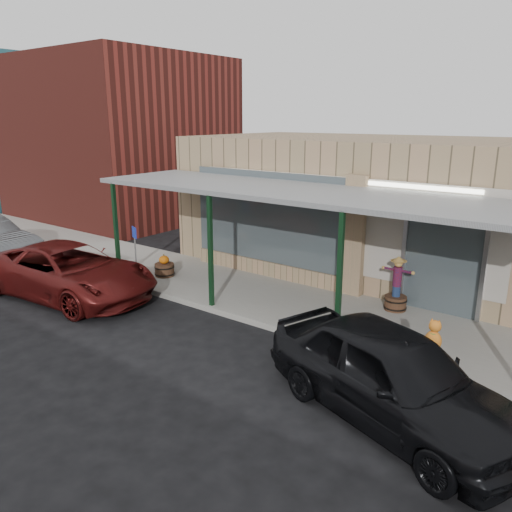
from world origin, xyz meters
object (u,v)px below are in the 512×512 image
Objects in this scene: car_maroon at (68,271)px; parked_sedan at (392,375)px; barrel_scarecrow at (396,292)px; handicap_sign at (135,246)px; barrel_pumpkin at (164,268)px.

parked_sedan is at bearing -96.78° from car_maroon.
barrel_scarecrow is 7.48m from handicap_sign.
car_maroon is (-1.06, -2.55, 0.34)m from barrel_pumpkin.
handicap_sign is (-0.41, -0.72, 0.78)m from barrel_pumpkin.
car_maroon is (-9.39, 0.24, -0.06)m from parked_sedan.
car_maroon is (-0.65, -1.83, -0.45)m from handicap_sign.
barrel_scarecrow is 2.01× the size of barrel_pumpkin.
parked_sedan is 0.95× the size of car_maroon.
barrel_scarecrow is 0.27× the size of car_maroon.
parked_sedan is (8.75, -2.07, -0.38)m from handicap_sign.
barrel_scarecrow is at bearing 13.12° from barrel_pumpkin.
car_maroon is at bearing 107.37° from parked_sedan.
barrel_pumpkin is 0.44× the size of handicap_sign.
handicap_sign reaches higher than car_maroon.
barrel_scarecrow is 8.77m from car_maroon.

